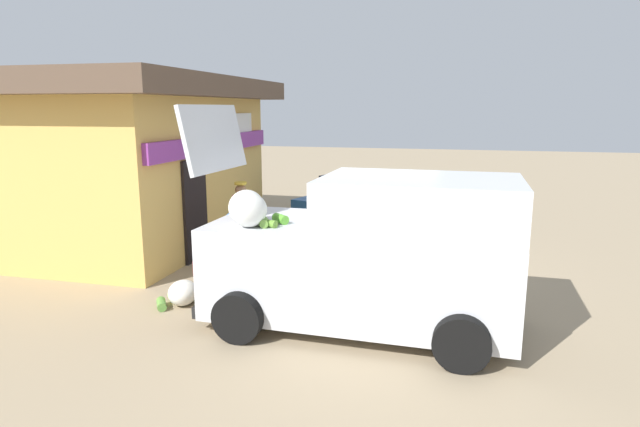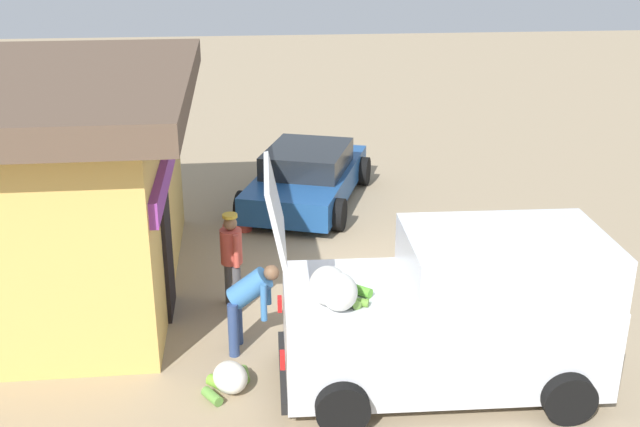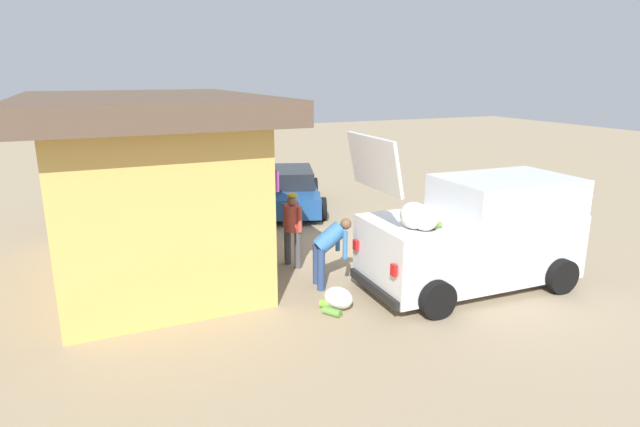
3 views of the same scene
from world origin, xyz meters
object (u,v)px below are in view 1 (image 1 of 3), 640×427
object	(u,v)px
storefront_bar	(142,158)
customer_bending	(225,238)
paint_bucket	(299,220)
delivery_van	(370,253)
unloaded_banana_pile	(182,294)
vendor_standing	(242,217)
parked_sedan	(364,197)

from	to	relation	value
storefront_bar	customer_bending	bearing A→B (deg)	-127.98
paint_bucket	delivery_van	bearing A→B (deg)	-154.41
unloaded_banana_pile	paint_bucket	xyz separation A→B (m)	(5.55, -0.22, 0.02)
storefront_bar	vendor_standing	distance (m)	3.08
storefront_bar	customer_bending	size ratio (longest dim) A/B	5.02
delivery_van	parked_sedan	size ratio (longest dim) A/B	0.94
parked_sedan	paint_bucket	size ratio (longest dim) A/B	12.39
customer_bending	delivery_van	bearing A→B (deg)	-112.10
parked_sedan	paint_bucket	distance (m)	2.10
delivery_van	paint_bucket	bearing A→B (deg)	25.59
customer_bending	unloaded_banana_pile	size ratio (longest dim) A/B	1.71
parked_sedan	vendor_standing	distance (m)	5.02
storefront_bar	delivery_van	size ratio (longest dim) A/B	1.55
storefront_bar	delivery_van	xyz separation A→B (m)	(-3.40, -5.61, -0.85)
parked_sedan	vendor_standing	world-z (taller)	vendor_standing
storefront_bar	paint_bucket	xyz separation A→B (m)	(2.23, -2.92, -1.71)
unloaded_banana_pile	paint_bucket	distance (m)	5.55
vendor_standing	customer_bending	distance (m)	1.34
vendor_standing	paint_bucket	xyz separation A→B (m)	(3.24, -0.18, -0.72)
delivery_van	unloaded_banana_pile	size ratio (longest dim) A/B	5.52
parked_sedan	vendor_standing	xyz separation A→B (m)	(-4.76, 1.57, 0.32)
delivery_van	vendor_standing	bearing A→B (deg)	50.31
customer_bending	unloaded_banana_pile	distance (m)	1.22
customer_bending	unloaded_banana_pile	bearing A→B (deg)	164.05
paint_bucket	vendor_standing	bearing A→B (deg)	176.83
delivery_van	vendor_standing	size ratio (longest dim) A/B	2.72
storefront_bar	parked_sedan	size ratio (longest dim) A/B	1.46
delivery_van	parked_sedan	distance (m)	7.28
unloaded_banana_pile	customer_bending	bearing A→B (deg)	-15.95
delivery_van	unloaded_banana_pile	world-z (taller)	delivery_van
customer_bending	unloaded_banana_pile	world-z (taller)	customer_bending
vendor_standing	parked_sedan	bearing A→B (deg)	-18.29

